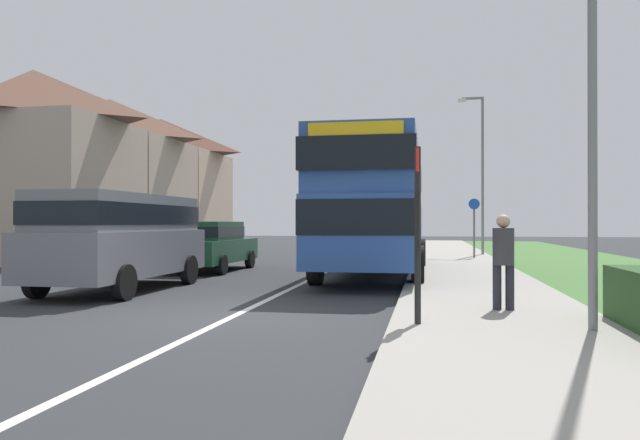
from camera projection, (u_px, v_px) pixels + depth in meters
name	position (u px, v px, depth m)	size (l,w,h in m)	color
ground_plane	(234.00, 316.00, 9.87)	(120.00, 120.00, 0.00)	#2D3033
lane_marking_centre	(320.00, 275.00, 17.75)	(0.14, 60.00, 0.01)	silver
pavement_near_side	(471.00, 282.00, 15.03)	(3.20, 68.00, 0.12)	#9E998E
double_decker_bus	(376.00, 202.00, 17.29)	(2.80, 9.83, 3.70)	#284C93
parked_van_grey	(121.00, 233.00, 13.59)	(2.11, 5.25, 2.17)	slate
parked_car_dark_green	(209.00, 244.00, 19.13)	(2.01, 4.57, 1.57)	#19472D
pedestrian_at_stop	(503.00, 257.00, 9.75)	(0.34, 0.34, 1.67)	#23232D
bus_stop_sign	(418.00, 222.00, 8.42)	(0.09, 0.52, 2.60)	black
cycle_route_sign	(474.00, 225.00, 24.34)	(0.44, 0.08, 2.52)	slate
street_lamp_mid	(480.00, 165.00, 27.21)	(1.14, 0.20, 7.24)	slate
house_terrace_far_side	(109.00, 177.00, 29.28)	(6.92, 17.02, 7.58)	tan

